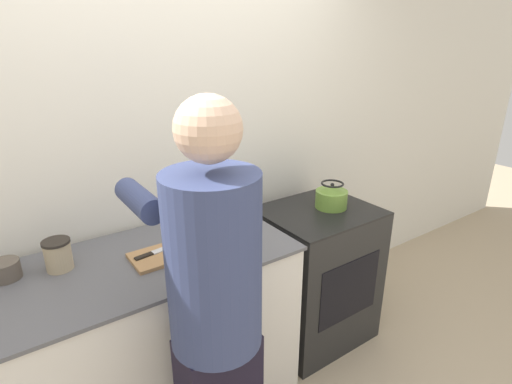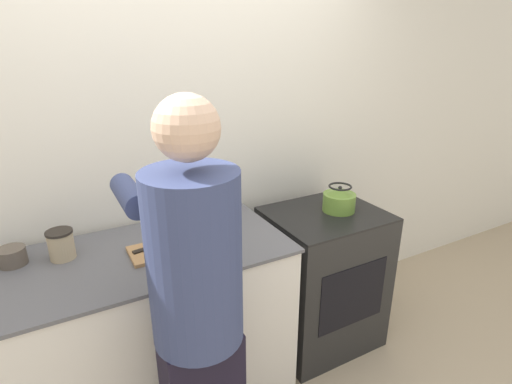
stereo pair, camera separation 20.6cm
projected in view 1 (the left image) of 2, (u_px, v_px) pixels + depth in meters
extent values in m
cube|color=silver|center=(168.00, 152.00, 2.27)|extent=(8.00, 0.05, 2.60)
cube|color=silver|center=(148.00, 339.00, 2.07)|extent=(1.49, 0.69, 0.89)
cube|color=#56565B|center=(138.00, 262.00, 1.90)|extent=(1.51, 0.72, 0.02)
cube|color=black|center=(316.00, 275.00, 2.62)|extent=(0.68, 0.58, 0.91)
cube|color=black|center=(320.00, 211.00, 2.46)|extent=(0.68, 0.58, 0.01)
cube|color=black|center=(349.00, 290.00, 2.39)|extent=(0.48, 0.01, 0.40)
cylinder|color=navy|center=(214.00, 263.00, 1.43)|extent=(0.35, 0.35, 0.68)
sphere|color=#D1A889|center=(208.00, 129.00, 1.26)|extent=(0.22, 0.22, 0.22)
cylinder|color=navy|center=(139.00, 200.00, 1.52)|extent=(0.10, 0.30, 0.10)
cylinder|color=navy|center=(208.00, 185.00, 1.68)|extent=(0.10, 0.30, 0.10)
cube|color=#A87A4C|center=(163.00, 255.00, 1.93)|extent=(0.30, 0.21, 0.02)
cube|color=silver|center=(166.00, 248.00, 1.97)|extent=(0.15, 0.05, 0.01)
cube|color=black|center=(144.00, 256.00, 1.90)|extent=(0.09, 0.04, 0.01)
cylinder|color=olive|center=(331.00, 199.00, 2.48)|extent=(0.20, 0.20, 0.11)
cone|color=olive|center=(332.00, 189.00, 2.46)|extent=(0.16, 0.16, 0.03)
sphere|color=black|center=(332.00, 185.00, 2.45)|extent=(0.02, 0.02, 0.02)
torus|color=black|center=(332.00, 184.00, 2.45)|extent=(0.14, 0.14, 0.01)
cylinder|color=brown|center=(5.00, 270.00, 1.74)|extent=(0.12, 0.12, 0.08)
cylinder|color=tan|center=(58.00, 256.00, 1.81)|extent=(0.12, 0.12, 0.13)
cylinder|color=#28231E|center=(56.00, 242.00, 1.78)|extent=(0.12, 0.12, 0.01)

